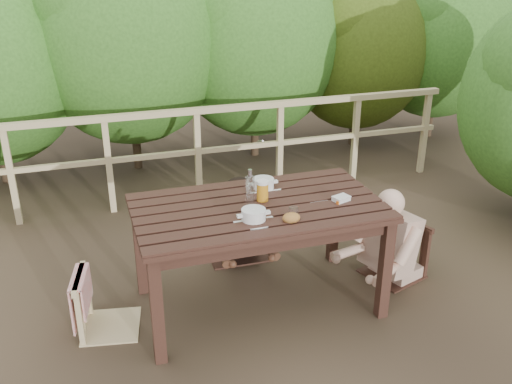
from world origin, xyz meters
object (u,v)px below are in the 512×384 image
object	(u,v)px
diner_right	(403,202)
soup_near	(254,216)
chair_far	(235,201)
butter_tub	(341,200)
chair_right	(397,229)
chair_left	(106,277)
bottle	(250,187)
soup_far	(263,184)
table	(258,257)
woman	(235,192)
bread_roll	(291,218)
beer_glass	(262,192)
tumbler	(293,213)

from	to	relation	value
diner_right	soup_near	size ratio (longest dim) A/B	4.72
chair_far	butter_tub	world-z (taller)	chair_far
chair_right	chair_left	bearing A→B (deg)	-107.62
chair_left	bottle	size ratio (longest dim) A/B	3.16
soup_far	butter_tub	distance (m)	0.60
table	woman	bearing A→B (deg)	86.09
soup_far	bottle	distance (m)	0.28
chair_right	bread_roll	bearing A→B (deg)	-89.08
woman	beer_glass	size ratio (longest dim) A/B	6.92
chair_left	tumbler	bearing A→B (deg)	-92.59
table	chair_right	bearing A→B (deg)	2.35
chair_far	bread_roll	size ratio (longest dim) A/B	8.28
beer_glass	butter_tub	size ratio (longest dim) A/B	1.40
table	chair_left	world-z (taller)	chair_left
beer_glass	woman	bearing A→B (deg)	89.69
bread_roll	beer_glass	distance (m)	0.38
table	soup_far	world-z (taller)	soup_far
diner_right	butter_tub	bearing A→B (deg)	87.21
tumbler	soup_near	bearing A→B (deg)	172.90
chair_far	woman	world-z (taller)	woman
chair_left	diner_right	bearing A→B (deg)	-79.38
soup_near	tumbler	distance (m)	0.27
chair_right	butter_tub	world-z (taller)	butter_tub
bread_roll	chair_right	bearing A→B (deg)	18.74
bread_roll	tumbler	xyz separation A→B (m)	(0.04, 0.06, 0.00)
soup_far	bread_roll	distance (m)	0.58
soup_far	bottle	size ratio (longest dim) A/B	1.04
beer_glass	tumbler	world-z (taller)	beer_glass
table	diner_right	distance (m)	1.23
soup_near	woman	bearing A→B (deg)	81.25
woman	bottle	bearing A→B (deg)	83.83
bread_roll	bottle	xyz separation A→B (m)	(-0.17, 0.37, 0.09)
table	butter_tub	world-z (taller)	butter_tub
tumbler	chair_far	bearing A→B (deg)	96.15
bottle	tumbler	xyz separation A→B (m)	(0.21, -0.32, -0.09)
chair_left	bottle	world-z (taller)	bottle
soup_far	bottle	world-z (taller)	bottle
beer_glass	chair_right	bearing A→B (deg)	-0.53
chair_right	diner_right	distance (m)	0.23
soup_near	butter_tub	size ratio (longest dim) A/B	2.30
woman	diner_right	world-z (taller)	diner_right
beer_glass	butter_tub	xyz separation A→B (m)	(0.53, -0.18, -0.06)
diner_right	soup_far	size ratio (longest dim) A/B	4.77
chair_far	beer_glass	world-z (taller)	chair_far
chair_left	woman	xyz separation A→B (m)	(1.14, 0.77, 0.17)
bread_roll	beer_glass	world-z (taller)	beer_glass
beer_glass	bottle	distance (m)	0.10
soup_near	butter_tub	world-z (taller)	soup_near
chair_far	soup_near	bearing A→B (deg)	-97.94
soup_far	butter_tub	world-z (taller)	soup_far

